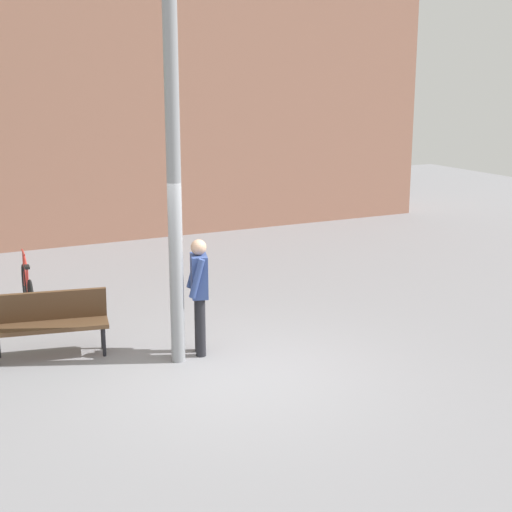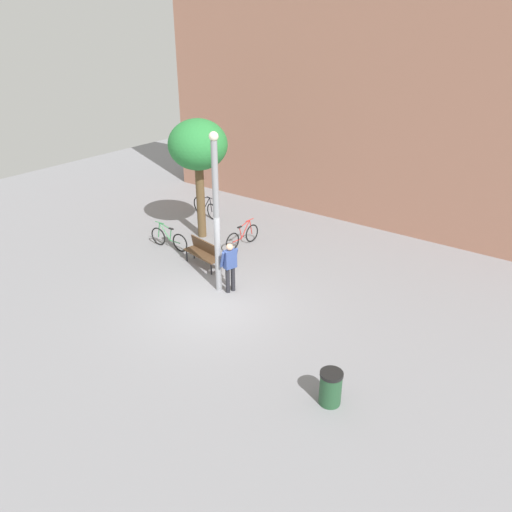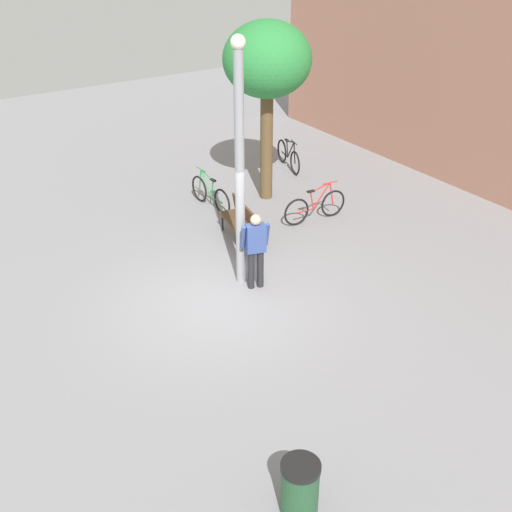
{
  "view_description": "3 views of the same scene",
  "coord_description": "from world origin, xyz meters",
  "px_view_note": "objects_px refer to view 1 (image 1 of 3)",
  "views": [
    {
      "loc": [
        -3.84,
        -8.54,
        3.89
      ],
      "look_at": [
        0.7,
        0.64,
        1.4
      ],
      "focal_mm": 52.64,
      "sensor_mm": 36.0,
      "label": 1
    },
    {
      "loc": [
        8.89,
        -9.87,
        7.93
      ],
      "look_at": [
        0.99,
        0.8,
        1.58
      ],
      "focal_mm": 34.95,
      "sensor_mm": 36.0,
      "label": 2
    },
    {
      "loc": [
        9.58,
        -5.49,
        7.12
      ],
      "look_at": [
        0.76,
        0.33,
        1.28
      ],
      "focal_mm": 45.23,
      "sensor_mm": 36.0,
      "label": 3
    }
  ],
  "objects_px": {
    "lamppost": "(174,169)",
    "person_by_lamppost": "(199,289)",
    "park_bench": "(50,318)",
    "bicycle_red": "(28,291)"
  },
  "relations": [
    {
      "from": "lamppost",
      "to": "bicycle_red",
      "type": "height_order",
      "value": "lamppost"
    },
    {
      "from": "person_by_lamppost",
      "to": "park_bench",
      "type": "bearing_deg",
      "value": 155.29
    },
    {
      "from": "lamppost",
      "to": "park_bench",
      "type": "relative_size",
      "value": 3.05
    },
    {
      "from": "park_bench",
      "to": "bicycle_red",
      "type": "xyz_separation_m",
      "value": [
        0.06,
        2.14,
        -0.16
      ]
    },
    {
      "from": "person_by_lamppost",
      "to": "park_bench",
      "type": "xyz_separation_m",
      "value": [
        -1.92,
        0.88,
        -0.42
      ]
    },
    {
      "from": "bicycle_red",
      "to": "person_by_lamppost",
      "type": "bearing_deg",
      "value": -58.44
    },
    {
      "from": "lamppost",
      "to": "person_by_lamppost",
      "type": "relative_size",
      "value": 3.04
    },
    {
      "from": "person_by_lamppost",
      "to": "park_bench",
      "type": "height_order",
      "value": "person_by_lamppost"
    },
    {
      "from": "person_by_lamppost",
      "to": "bicycle_red",
      "type": "xyz_separation_m",
      "value": [
        -1.86,
        3.02,
        -0.58
      ]
    },
    {
      "from": "lamppost",
      "to": "person_by_lamppost",
      "type": "xyz_separation_m",
      "value": [
        0.38,
        0.12,
        -1.72
      ]
    }
  ]
}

